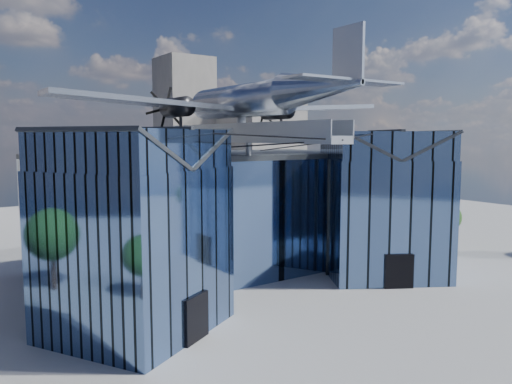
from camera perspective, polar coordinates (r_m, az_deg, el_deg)
ground_plane at (r=36.96m, az=1.79°, el=-11.45°), size 120.00×120.00×0.00m
museum at (r=40.45m, az=-3.06°, el=-1.85°), size 32.88×24.50×17.60m
bg_towers at (r=81.96m, az=-18.74°, el=5.12°), size 77.00×24.50×26.00m
tree_side_e at (r=54.18m, az=20.93°, el=-2.73°), size 3.11×3.11×4.64m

